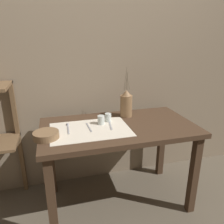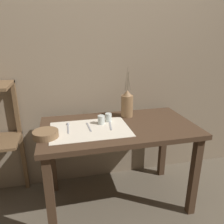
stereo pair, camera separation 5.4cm
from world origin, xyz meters
name	(u,v)px [view 1 (the left image)]	position (x,y,z in m)	size (l,w,h in m)	color
ground_plane	(118,199)	(0.00, 0.00, 0.00)	(12.00, 12.00, 0.00)	brown
stone_wall_back	(105,64)	(0.00, 0.46, 1.20)	(7.00, 0.06, 2.40)	gray
wooden_table	(118,137)	(0.00, 0.00, 0.65)	(1.26, 0.69, 0.75)	#422D1E
linen_cloth	(90,129)	(-0.24, -0.03, 0.75)	(0.61, 0.42, 0.00)	beige
pitcher_with_flowers	(126,104)	(0.13, 0.19, 0.87)	(0.11, 0.11, 0.44)	olive
wooden_bowl	(46,135)	(-0.57, -0.10, 0.78)	(0.18, 0.18, 0.05)	brown
glass_tumbler_near	(101,120)	(-0.13, 0.06, 0.79)	(0.06, 0.06, 0.07)	silver
glass_tumbler_far	(108,117)	(-0.06, 0.10, 0.79)	(0.06, 0.06, 0.07)	silver
spoon_outer	(68,126)	(-0.40, 0.07, 0.76)	(0.02, 0.20, 0.02)	#939399
knife_center	(89,127)	(-0.24, 0.01, 0.76)	(0.02, 0.19, 0.00)	#939399
fork_outer	(110,125)	(-0.07, 0.00, 0.76)	(0.04, 0.18, 0.00)	#939399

